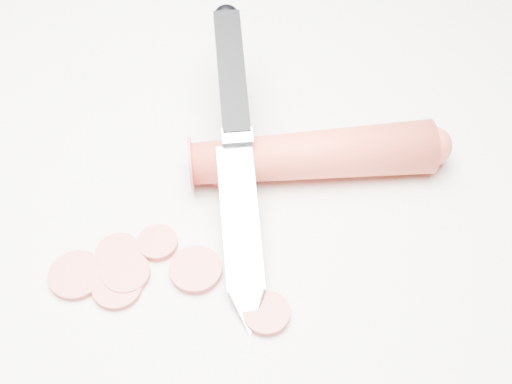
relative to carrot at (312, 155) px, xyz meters
The scene contains 11 objects.
ground 0.08m from the carrot, 137.99° to the right, with size 2.40×2.40×0.00m, color silver.
carrot is the anchor object (origin of this frame).
carrot_slice_0 0.17m from the carrot, 112.57° to the right, with size 0.03×0.03×0.01m, color #D9604A.
carrot_slice_1 0.19m from the carrot, 120.06° to the right, with size 0.04×0.04×0.01m, color #D9604A.
carrot_slice_2 0.16m from the carrot, 120.62° to the right, with size 0.03×0.03×0.01m, color #D9604A.
carrot_slice_3 0.16m from the carrot, 114.55° to the right, with size 0.03×0.03×0.01m, color #D9604A.
carrot_slice_4 0.13m from the carrot, 75.34° to the right, with size 0.03×0.03×0.01m, color #D9604A.
carrot_slice_5 0.07m from the carrot, 147.95° to the right, with size 0.03×0.03×0.01m, color #D9604A.
carrot_slice_6 0.13m from the carrot, 102.62° to the right, with size 0.04×0.04×0.01m, color #D9604A.
carrot_slice_7 0.13m from the carrot, 118.48° to the right, with size 0.03×0.03×0.01m, color #D9604A.
kitchen_knife 0.06m from the carrot, 132.37° to the right, with size 0.17×0.22×0.08m, color #B3B5BA, non-canonical shape.
Camera 1 is at (0.19, -0.26, 0.44)m, focal length 50.00 mm.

